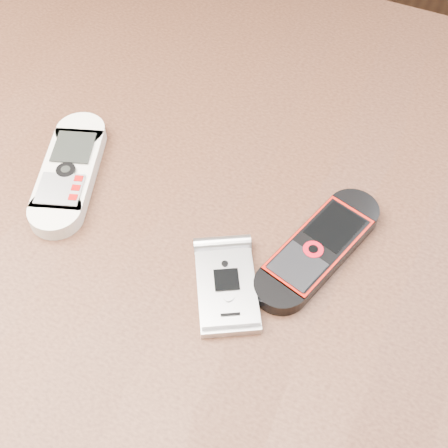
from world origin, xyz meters
TOP-DOWN VIEW (x-y plane):
  - table at (0.00, 0.00)m, footprint 1.20×0.80m
  - nokia_white at (-0.15, -0.00)m, footprint 0.10×0.15m
  - nokia_black_red at (0.09, 0.01)m, footprint 0.08×0.15m
  - motorola_razr at (0.03, -0.05)m, footprint 0.09×0.10m

SIDE VIEW (x-z plane):
  - table at x=0.00m, z-range 0.27..1.02m
  - motorola_razr at x=0.03m, z-range 0.75..0.76m
  - nokia_black_red at x=0.09m, z-range 0.75..0.76m
  - nokia_white at x=-0.15m, z-range 0.75..0.77m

